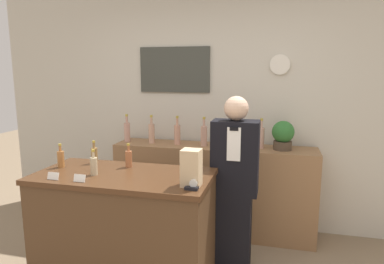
{
  "coord_description": "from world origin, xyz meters",
  "views": [
    {
      "loc": [
        0.74,
        -1.82,
        1.77
      ],
      "look_at": [
        0.0,
        1.14,
        1.23
      ],
      "focal_mm": 32.0,
      "sensor_mm": 36.0,
      "label": 1
    }
  ],
  "objects_px": {
    "potted_plant": "(283,135)",
    "tape_dispenser": "(192,186)",
    "paper_bag": "(191,168)",
    "shopkeeper": "(235,187)"
  },
  "relations": [
    {
      "from": "potted_plant",
      "to": "paper_bag",
      "type": "relative_size",
      "value": 1.14
    },
    {
      "from": "potted_plant",
      "to": "paper_bag",
      "type": "distance_m",
      "value": 1.46
    },
    {
      "from": "shopkeeper",
      "to": "tape_dispenser",
      "type": "xyz_separation_m",
      "value": [
        -0.21,
        -0.68,
        0.22
      ]
    },
    {
      "from": "potted_plant",
      "to": "tape_dispenser",
      "type": "relative_size",
      "value": 3.32
    },
    {
      "from": "potted_plant",
      "to": "tape_dispenser",
      "type": "bearing_deg",
      "value": -113.63
    },
    {
      "from": "potted_plant",
      "to": "tape_dispenser",
      "type": "xyz_separation_m",
      "value": [
        -0.61,
        -1.39,
        -0.13
      ]
    },
    {
      "from": "tape_dispenser",
      "to": "paper_bag",
      "type": "bearing_deg",
      "value": 109.31
    },
    {
      "from": "potted_plant",
      "to": "paper_bag",
      "type": "height_order",
      "value": "potted_plant"
    },
    {
      "from": "potted_plant",
      "to": "tape_dispenser",
      "type": "height_order",
      "value": "potted_plant"
    },
    {
      "from": "paper_bag",
      "to": "tape_dispenser",
      "type": "bearing_deg",
      "value": -70.69
    }
  ]
}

